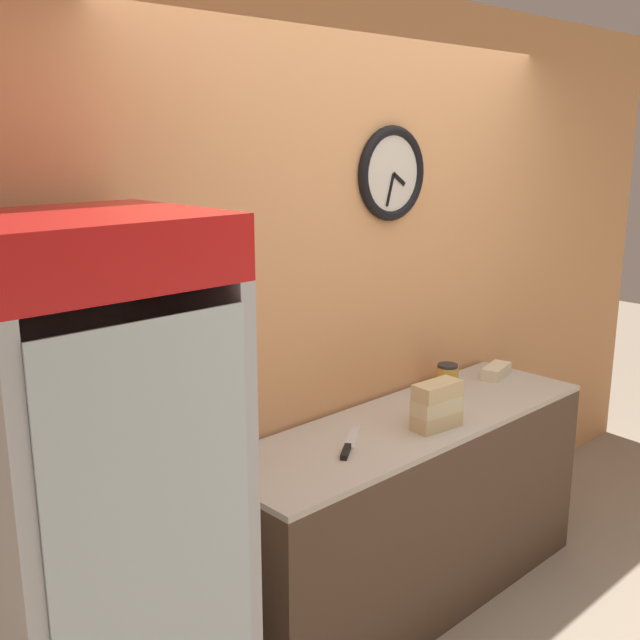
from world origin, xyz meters
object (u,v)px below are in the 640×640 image
Objects in this scene: beverage_cooler at (87,504)px; chefs_knife at (348,446)px; sandwich_flat_left at (496,371)px; condiment_jar at (447,376)px; sandwich_stack_bottom at (437,420)px; sandwich_stack_middle at (437,405)px; sandwich_stack_top at (438,390)px.

beverage_cooler is 1.10m from chefs_knife.
sandwich_flat_left is 1.94× the size of condiment_jar.
sandwich_stack_bottom is 1.01× the size of sandwich_flat_left.
condiment_jar is at bearing 32.56° from sandwich_stack_bottom.
condiment_jar reaches higher than chefs_knife.
beverage_cooler reaches higher than condiment_jar.
sandwich_stack_middle is 1.95× the size of condiment_jar.
sandwich_stack_top is 1.92× the size of condiment_jar.
sandwich_flat_left is at bearing 2.68° from beverage_cooler.
beverage_cooler is at bearing -174.79° from condiment_jar.
sandwich_stack_middle is 0.81m from sandwich_flat_left.
chefs_knife is (-0.42, 0.11, -0.16)m from sandwich_stack_top.
sandwich_stack_middle is 0.75× the size of chefs_knife.
sandwich_flat_left is (0.78, 0.22, -0.00)m from sandwich_stack_bottom.
sandwich_stack_top reaches higher than chefs_knife.
sandwich_stack_top is 0.74× the size of chefs_knife.
chefs_knife is at bearing -174.63° from sandwich_flat_left.
beverage_cooler is 6.21× the size of chefs_knife.
sandwich_stack_bottom is at bearing 0.00° from sandwich_stack_middle.
beverage_cooler is 1.52m from sandwich_stack_middle.
chefs_knife is at bearing 165.54° from sandwich_stack_top.
chefs_knife is (-0.42, 0.11, -0.03)m from sandwich_stack_bottom.
sandwich_flat_left is (0.78, 0.22, -0.07)m from sandwich_stack_middle.
chefs_knife is at bearing 165.54° from sandwich_stack_bottom.
beverage_cooler is 16.20× the size of condiment_jar.
condiment_jar is (0.88, 0.19, 0.05)m from chefs_knife.
condiment_jar is at bearing 5.21° from beverage_cooler.
sandwich_stack_middle is 1.02× the size of sandwich_stack_top.
sandwich_flat_left is (2.29, 0.11, -0.12)m from beverage_cooler.
sandwich_stack_top is at bearing 0.00° from sandwich_stack_bottom.
sandwich_stack_bottom is (1.52, -0.11, -0.11)m from beverage_cooler.
sandwich_stack_bottom reaches higher than sandwich_flat_left.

